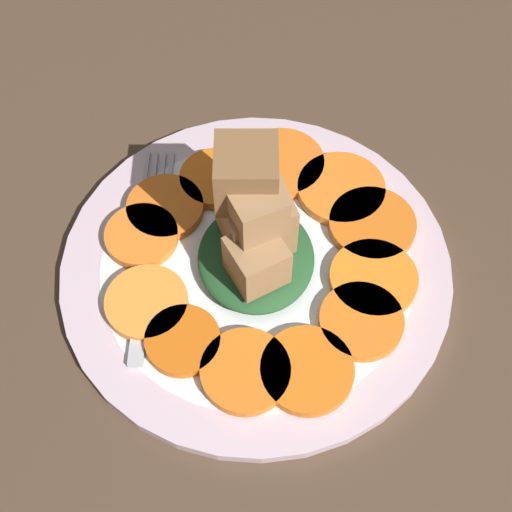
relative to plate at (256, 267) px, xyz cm
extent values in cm
cube|color=#4C3828|center=(0.00, 0.00, -1.52)|extent=(120.00, 120.00, 2.00)
cylinder|color=silver|center=(0.00, 0.00, -0.02)|extent=(29.58, 29.58, 1.00)
cylinder|color=white|center=(0.00, 0.00, 0.03)|extent=(23.66, 23.66, 1.00)
cylinder|color=orange|center=(8.89, -0.98, 1.00)|extent=(6.26, 6.26, 0.84)
cylinder|color=orange|center=(8.94, 3.25, 1.00)|extent=(6.48, 6.48, 0.84)
cylinder|color=orange|center=(5.30, 7.36, 1.00)|extent=(6.06, 6.06, 0.84)
cylinder|color=orange|center=(1.85, 8.62, 1.00)|extent=(6.53, 6.53, 0.84)
cylinder|color=orange|center=(-2.99, 9.09, 1.00)|extent=(6.75, 6.75, 0.84)
cylinder|color=orange|center=(-6.48, 6.99, 1.00)|extent=(7.03, 7.03, 0.84)
cylinder|color=orange|center=(-9.25, 2.38, 1.00)|extent=(6.92, 6.92, 0.84)
cylinder|color=orange|center=(-7.81, -3.07, 1.00)|extent=(5.76, 5.76, 0.84)
cylinder|color=orange|center=(-5.04, -7.00, 1.00)|extent=(6.07, 6.07, 0.84)
cylinder|color=orange|center=(-2.42, -8.71, 1.00)|extent=(5.64, 5.64, 0.84)
cylinder|color=orange|center=(3.39, -8.02, 1.00)|extent=(6.04, 6.04, 0.84)
cylinder|color=#D45F13|center=(6.47, -5.33, 1.00)|extent=(5.35, 5.35, 0.84)
ellipsoid|color=#235128|center=(0.00, 0.00, 1.43)|extent=(9.69, 8.72, 1.69)
cube|color=#9E754C|center=(1.91, 0.23, 4.09)|extent=(4.89, 4.89, 3.63)
cube|color=#9E754C|center=(-1.36, -0.17, 4.64)|extent=(5.97, 5.97, 4.74)
cube|color=brown|center=(-2.14, -0.59, 8.68)|extent=(4.39, 4.39, 4.27)
cube|color=#9E754C|center=(-0.26, 0.16, 7.48)|extent=(4.58, 4.58, 3.47)
cube|color=#B2B2B7|center=(1.94, -8.27, 0.78)|extent=(12.60, 1.73, 0.40)
cube|color=#B2B2B7|center=(-5.09, -7.91, 0.78)|extent=(1.64, 2.38, 0.40)
cube|color=#B2B2B7|center=(-8.37, -8.75, 0.78)|extent=(4.96, 0.55, 0.40)
cube|color=#B2B2B7|center=(-8.34, -8.09, 0.78)|extent=(4.96, 0.55, 0.40)
cube|color=#B2B2B7|center=(-8.30, -7.42, 0.78)|extent=(4.96, 0.55, 0.40)
cube|color=#B2B2B7|center=(-8.27, -6.75, 0.78)|extent=(4.96, 0.55, 0.40)
camera|label=1|loc=(27.80, -0.77, 46.56)|focal=50.00mm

